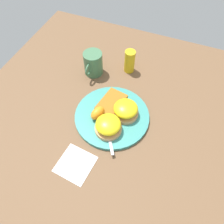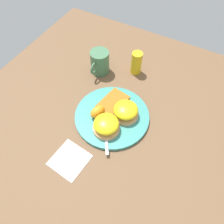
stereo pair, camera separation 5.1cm
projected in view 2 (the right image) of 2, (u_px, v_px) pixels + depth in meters
The scene contains 10 objects.
ground_plane at pixel (112, 117), 0.82m from camera, with size 1.10×1.10×0.00m, color brown.
plate at pixel (112, 116), 0.81m from camera, with size 0.28×0.28×0.01m, color teal.
sandwich_benedict_left at pixel (106, 125), 0.75m from camera, with size 0.10×0.10×0.06m.
sandwich_benedict_right at pixel (126, 111), 0.78m from camera, with size 0.10×0.10×0.06m.
hashbrown_patty at pixel (113, 103), 0.82m from camera, with size 0.12×0.08×0.02m, color #A2621B.
orange_wedge at pixel (98, 112), 0.79m from camera, with size 0.06×0.04×0.04m, color orange.
fork at pixel (105, 126), 0.77m from camera, with size 0.17×0.12×0.00m.
cup at pixel (100, 62), 0.91m from camera, with size 0.11×0.08×0.10m.
napkin at pixel (70, 160), 0.72m from camera, with size 0.11×0.11×0.00m, color white.
condiment_bottle at pixel (136, 63), 0.91m from camera, with size 0.04×0.04×0.10m, color gold.
Camera 2 is at (0.39, 0.21, 0.68)m, focal length 35.00 mm.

